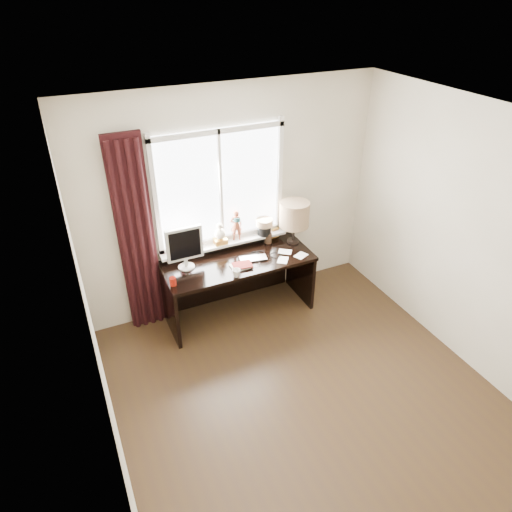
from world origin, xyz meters
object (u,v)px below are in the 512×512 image
mug (236,273)px  desk (235,273)px  laptop (253,258)px  table_lamp (294,215)px  monitor (185,246)px  red_cup (173,281)px

mug → desk: 0.51m
mug → desk: mug is taller
laptop → table_lamp: (0.60, 0.16, 0.35)m
mug → monitor: bearing=137.9°
mug → monitor: (-0.43, 0.39, 0.23)m
mug → table_lamp: (0.90, 0.39, 0.32)m
red_cup → table_lamp: 1.61m
monitor → desk: bearing=0.8°
laptop → red_cup: (-0.96, -0.11, 0.03)m
red_cup → table_lamp: (1.56, 0.27, 0.32)m
table_lamp → mug: bearing=-156.4°
laptop → monitor: monitor is taller
mug → monitor: monitor is taller
laptop → mug: (-0.31, -0.23, 0.03)m
red_cup → mug: bearing=-11.0°
laptop → red_cup: red_cup is taller
laptop → red_cup: size_ratio=3.39×
table_lamp → desk: bearing=179.9°
laptop → monitor: 0.80m
laptop → desk: laptop is taller
table_lamp → monitor: bearing=-179.8°
desk → monitor: bearing=-179.2°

